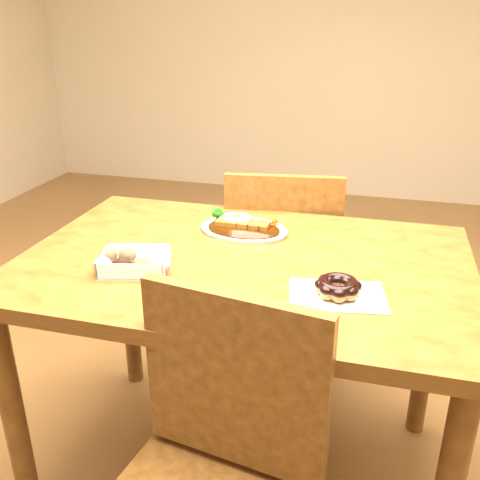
% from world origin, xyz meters
% --- Properties ---
extents(ground, '(6.00, 6.00, 0.00)m').
position_xyz_m(ground, '(0.00, 0.00, 0.00)').
color(ground, brown).
rests_on(ground, ground).
extents(table, '(1.20, 0.80, 0.75)m').
position_xyz_m(table, '(0.00, 0.00, 0.65)').
color(table, '#4C290F').
rests_on(table, ground).
extents(chair_far, '(0.47, 0.47, 0.87)m').
position_xyz_m(chair_far, '(0.01, 0.54, 0.48)').
color(chair_far, '#4C290F').
rests_on(chair_far, ground).
extents(katsu_curry_plate, '(0.28, 0.22, 0.05)m').
position_xyz_m(katsu_curry_plate, '(-0.05, 0.19, 0.76)').
color(katsu_curry_plate, white).
rests_on(katsu_curry_plate, table).
extents(donut_box, '(0.21, 0.17, 0.05)m').
position_xyz_m(donut_box, '(-0.26, -0.14, 0.77)').
color(donut_box, white).
rests_on(donut_box, table).
extents(pon_de_ring, '(0.24, 0.19, 0.04)m').
position_xyz_m(pon_de_ring, '(0.26, -0.14, 0.77)').
color(pon_de_ring, silver).
rests_on(pon_de_ring, table).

